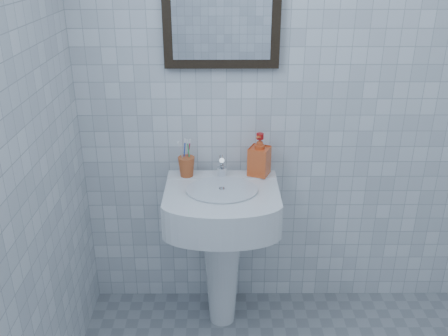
{
  "coord_description": "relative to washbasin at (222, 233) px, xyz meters",
  "views": [
    {
      "loc": [
        -0.43,
        -1.0,
        1.73
      ],
      "look_at": [
        -0.43,
        0.86,
        0.9
      ],
      "focal_mm": 40.0,
      "sensor_mm": 36.0,
      "label": 1
    }
  ],
  "objects": [
    {
      "name": "wall_back",
      "position": [
        0.43,
        0.22,
        0.73
      ],
      "size": [
        2.2,
        0.02,
        2.5
      ],
      "primitive_type": "cube",
      "color": "white",
      "rests_on": "ground"
    },
    {
      "name": "washbasin",
      "position": [
        0.0,
        0.0,
        0.0
      ],
      "size": [
        0.5,
        0.37,
        0.77
      ],
      "color": "white",
      "rests_on": "ground"
    },
    {
      "name": "faucet",
      "position": [
        0.0,
        0.09,
        0.29
      ],
      "size": [
        0.04,
        0.1,
        0.11
      ],
      "color": "silver",
      "rests_on": "washbasin"
    },
    {
      "name": "toothbrush_cup",
      "position": [
        -0.16,
        0.1,
        0.29
      ],
      "size": [
        0.1,
        0.1,
        0.09
      ],
      "primitive_type": null,
      "rotation": [
        0.0,
        0.0,
        -0.38
      ],
      "color": "#BB5025",
      "rests_on": "washbasin"
    },
    {
      "name": "soap_dispenser",
      "position": [
        0.17,
        0.12,
        0.35
      ],
      "size": [
        0.12,
        0.12,
        0.2
      ],
      "primitive_type": "imported",
      "rotation": [
        0.0,
        0.0,
        -0.39
      ],
      "color": "red",
      "rests_on": "washbasin"
    }
  ]
}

